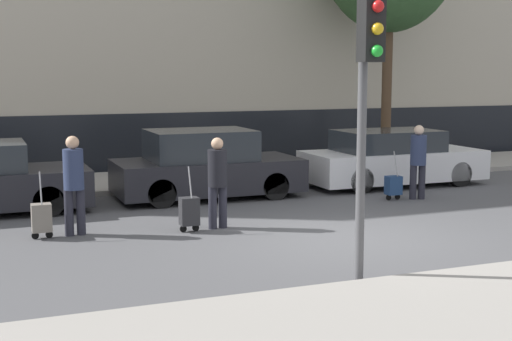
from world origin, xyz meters
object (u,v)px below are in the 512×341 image
object	(u,v)px
trolley_left	(42,218)
pedestrian_center	(217,177)
parked_car_1	(205,166)
pedestrian_right	(418,158)
pedestrian_left	(74,179)
trolley_center	(189,211)
trolley_right	(393,185)
traffic_light	(367,82)
parked_car_2	(392,159)

from	to	relation	value
trolley_left	pedestrian_center	bearing A→B (deg)	-6.35
parked_car_1	pedestrian_right	size ratio (longest dim) A/B	2.50
pedestrian_left	trolley_left	world-z (taller)	pedestrian_left
pedestrian_left	trolley_left	bearing A→B (deg)	-179.94
parked_car_1	pedestrian_center	distance (m)	3.14
pedestrian_center	pedestrian_right	world-z (taller)	pedestrian_center
parked_car_1	trolley_center	world-z (taller)	parked_car_1
pedestrian_right	trolley_right	size ratio (longest dim) A/B	1.52
trolley_left	parked_car_1	bearing A→B (deg)	36.22
trolley_center	traffic_light	distance (m)	4.58
parked_car_1	traffic_light	size ratio (longest dim) A/B	1.10
traffic_light	trolley_center	bearing A→B (deg)	108.17
parked_car_2	trolley_right	size ratio (longest dim) A/B	4.13
pedestrian_left	trolley_center	bearing A→B (deg)	-19.08
pedestrian_center	parked_car_1	bearing A→B (deg)	67.85
parked_car_2	trolley_right	world-z (taller)	parked_car_2
parked_car_1	pedestrian_left	size ratio (longest dim) A/B	2.39
trolley_center	pedestrian_right	xyz separation A→B (m)	(5.49, 1.24, 0.55)
pedestrian_left	traffic_light	bearing A→B (deg)	-58.97
pedestrian_left	pedestrian_center	size ratio (longest dim) A/B	1.05
pedestrian_center	parked_car_2	bearing A→B (deg)	20.47
pedestrian_center	pedestrian_left	bearing A→B (deg)	162.59
parked_car_1	trolley_left	world-z (taller)	parked_car_1
trolley_left	trolley_right	xyz separation A→B (m)	(7.37, 0.93, -0.03)
trolley_center	trolley_right	distance (m)	5.13
pedestrian_center	traffic_light	xyz separation A→B (m)	(0.70, -3.86, 1.71)
pedestrian_left	parked_car_2	bearing A→B (deg)	13.34
parked_car_1	pedestrian_left	xyz separation A→B (m)	(-3.15, -2.66, 0.27)
trolley_center	trolley_right	size ratio (longest dim) A/B	1.08
trolley_left	pedestrian_center	distance (m)	3.03
pedestrian_left	pedestrian_center	world-z (taller)	pedestrian_left
parked_car_1	trolley_left	xyz separation A→B (m)	(-3.70, -2.71, -0.34)
parked_car_2	trolley_left	xyz separation A→B (m)	(-8.44, -2.70, -0.28)
trolley_right	traffic_light	size ratio (longest dim) A/B	0.29
parked_car_2	pedestrian_left	world-z (taller)	pedestrian_left
parked_car_1	trolley_right	world-z (taller)	parked_car_1
trolley_left	trolley_right	size ratio (longest dim) A/B	1.06
parked_car_2	trolley_left	world-z (taller)	parked_car_2
pedestrian_left	parked_car_1	bearing A→B (deg)	34.95
trolley_left	pedestrian_right	xyz separation A→B (m)	(7.91, 0.83, 0.56)
parked_car_2	trolley_left	bearing A→B (deg)	-162.27
pedestrian_center	pedestrian_right	bearing A→B (deg)	4.69
parked_car_2	traffic_light	xyz separation A→B (m)	(-4.78, -6.89, 1.98)
pedestrian_center	trolley_right	xyz separation A→B (m)	(4.41, 1.25, -0.59)
pedestrian_center	traffic_light	size ratio (longest dim) A/B	0.44
parked_car_2	traffic_light	distance (m)	8.62
pedestrian_right	traffic_light	size ratio (longest dim) A/B	0.44
parked_car_2	traffic_light	size ratio (longest dim) A/B	1.19
trolley_right	parked_car_1	bearing A→B (deg)	154.02
trolley_center	trolley_right	world-z (taller)	trolley_center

